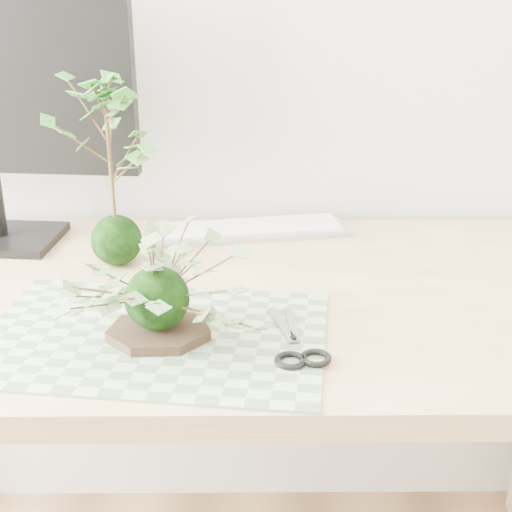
# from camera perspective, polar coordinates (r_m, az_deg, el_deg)

# --- Properties ---
(desk) EXTENTS (1.60, 0.70, 0.74)m
(desk) POSITION_cam_1_polar(r_m,az_deg,el_deg) (1.22, -4.27, -6.55)
(desk) COLOR #D6B67E
(desk) RESTS_ON ground_plane
(cutting_mat) EXTENTS (0.53, 0.39, 0.00)m
(cutting_mat) POSITION_cam_1_polar(r_m,az_deg,el_deg) (1.05, -8.19, -6.34)
(cutting_mat) COLOR #557150
(cutting_mat) RESTS_ON desk
(stone_dish) EXTENTS (0.16, 0.16, 0.01)m
(stone_dish) POSITION_cam_1_polar(r_m,az_deg,el_deg) (1.04, -7.77, -6.04)
(stone_dish) COLOR black
(stone_dish) RESTS_ON cutting_mat
(ivy_kokedama) EXTENTS (0.26, 0.26, 0.18)m
(ivy_kokedama) POSITION_cam_1_polar(r_m,az_deg,el_deg) (1.00, -8.06, -1.14)
(ivy_kokedama) COLOR black
(ivy_kokedama) RESTS_ON stone_dish
(maple_kokedama) EXTENTS (0.26, 0.26, 0.38)m
(maple_kokedama) POSITION_cam_1_polar(r_m,az_deg,el_deg) (1.23, -11.87, 10.82)
(maple_kokedama) COLOR black
(maple_kokedama) RESTS_ON desk
(keyboard) EXTENTS (0.42, 0.18, 0.02)m
(keyboard) POSITION_cam_1_polar(r_m,az_deg,el_deg) (1.43, -0.78, 2.12)
(keyboard) COLOR #A9A9B4
(keyboard) RESTS_ON desk
(scissors) EXTENTS (0.09, 0.18, 0.01)m
(scissors) POSITION_cam_1_polar(r_m,az_deg,el_deg) (0.99, 3.22, -7.59)
(scissors) COLOR gray
(scissors) RESTS_ON cutting_mat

